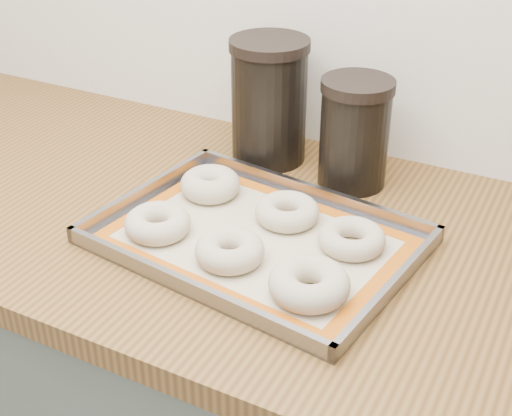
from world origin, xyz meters
The scene contains 11 objects.
countertop centered at (0.00, 1.68, 0.88)m, with size 3.06×0.68×0.04m, color brown.
baking_tray centered at (-0.23, 1.63, 0.91)m, with size 0.50×0.39×0.03m.
baking_mat centered at (-0.23, 1.63, 0.90)m, with size 0.46×0.34×0.00m.
bagel_front_left centered at (-0.37, 1.57, 0.92)m, with size 0.10×0.10×0.04m, color #BFAF94.
bagel_front_mid centered at (-0.24, 1.56, 0.92)m, with size 0.10×0.10×0.04m, color #BFAF94.
bagel_front_right centered at (-0.10, 1.54, 0.92)m, with size 0.11×0.11×0.04m, color #BFAF94.
bagel_back_left centered at (-0.36, 1.71, 0.92)m, with size 0.10×0.10×0.04m, color #BFAF94.
bagel_back_mid centered at (-0.21, 1.70, 0.92)m, with size 0.10×0.10×0.03m, color #BFAF94.
bagel_back_right centered at (-0.09, 1.67, 0.92)m, with size 0.10×0.10×0.03m, color #BFAF94.
canister_left centered at (-0.34, 1.89, 1.01)m, with size 0.14×0.14×0.22m.
canister_mid centered at (-0.17, 1.87, 0.99)m, with size 0.12×0.12×0.19m.
Camera 1 is at (0.19, 0.83, 1.49)m, focal length 50.00 mm.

